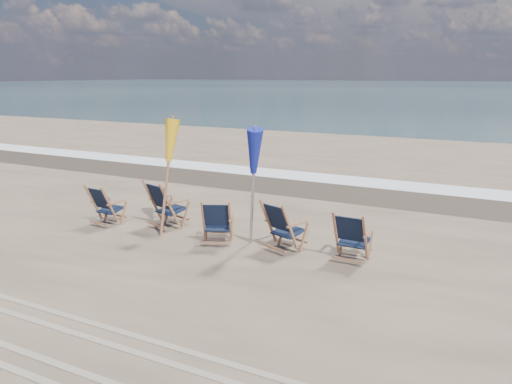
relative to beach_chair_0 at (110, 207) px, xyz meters
The scene contains 11 objects.
ocean 126.88m from the beach_chair_0, 88.65° to the left, with size 400.00×400.00×0.00m, color #355358.
surf_foam 7.76m from the beach_chair_0, 67.29° to the left, with size 200.00×1.40×0.01m, color silver.
wet_sand_strip 6.40m from the beach_chair_0, 62.09° to the left, with size 200.00×2.60×0.00m, color #42362A.
tire_tracks 4.98m from the beach_chair_0, 52.93° to the right, with size 80.00×1.30×0.01m, color gray, non-canonical shape.
beach_chair_0 is the anchor object (origin of this frame).
beach_chair_1 1.35m from the beach_chair_0, 16.34° to the left, with size 0.68×0.77×1.07m, color black, non-canonical shape.
beach_chair_2 2.88m from the beach_chair_0, ahead, with size 0.59×0.67×0.93m, color black, non-canonical shape.
beach_chair_3 4.11m from the beach_chair_0, ahead, with size 0.64×0.72×0.99m, color black, non-canonical shape.
beach_chair_4 5.46m from the beach_chair_0, ahead, with size 0.60×0.68×0.94m, color black, non-canonical shape.
umbrella_yellow 1.97m from the beach_chair_0, ahead, with size 0.30×0.30×2.38m.
umbrella_blue 3.59m from the beach_chair_0, ahead, with size 0.30×0.30×2.37m.
Camera 1 is at (4.50, -6.61, 3.25)m, focal length 35.00 mm.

